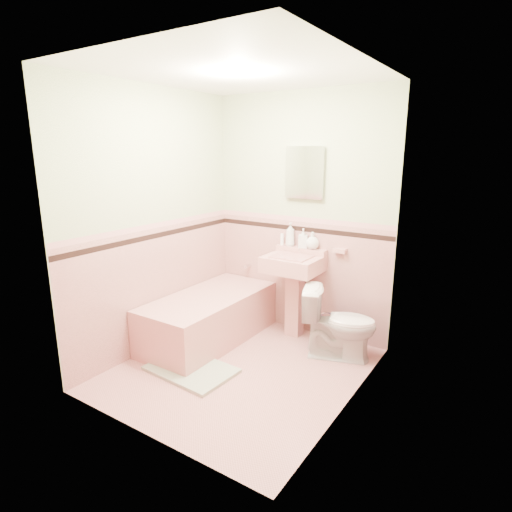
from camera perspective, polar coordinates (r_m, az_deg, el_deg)
The scene contains 32 objects.
floor at distance 3.93m, azimuth -2.07°, elevation -15.06°, with size 2.20×2.20×0.00m, color tan.
ceiling at distance 3.48m, azimuth -2.46°, elevation 23.79°, with size 2.20×2.20×0.00m, color white.
wall_back at distance 4.42m, azimuth 6.06°, elevation 5.40°, with size 2.50×2.50×0.00m, color beige.
wall_front at distance 2.70m, azimuth -15.90°, elevation -0.72°, with size 2.50×2.50×0.00m, color beige.
wall_left at distance 4.15m, azimuth -13.63°, elevation 4.50°, with size 2.50×2.50×0.00m, color beige.
wall_right at distance 3.04m, azimuth 13.33°, elevation 1.09°, with size 2.50×2.50×0.00m, color beige.
wainscot_back at distance 4.56m, azimuth 5.78°, elevation -2.72°, with size 2.00×2.00×0.00m, color tan.
wainscot_front at distance 2.93m, azimuth -14.84°, elevation -13.03°, with size 2.00×2.00×0.00m, color tan.
wainscot_left at distance 4.29m, azimuth -13.02°, elevation -4.10°, with size 2.20×2.20×0.00m, color tan.
wainscot_right at distance 3.25m, azimuth 12.47°, elevation -10.13°, with size 2.20×2.20×0.00m, color tan.
accent_back at distance 4.43m, azimuth 5.91°, elevation 3.71°, with size 2.00×2.00×0.00m, color black.
accent_front at distance 2.74m, azimuth -15.43°, elevation -3.26°, with size 2.00×2.00×0.00m, color black.
accent_left at distance 4.16m, azimuth -13.35°, elevation 2.71°, with size 2.20×2.20×0.00m, color black.
accent_right at distance 3.08m, azimuth 12.88°, elevation -1.23°, with size 2.20×2.20×0.00m, color black.
cap_back at distance 4.41m, azimuth 5.94°, elevation 4.99°, with size 2.00×2.00×0.00m, color tan.
cap_front at distance 2.72m, azimuth -15.57°, elevation -1.25°, with size 2.00×2.00×0.00m, color tan.
cap_left at distance 4.14m, azimuth -13.43°, elevation 4.07°, with size 2.20×2.20×0.00m, color tan.
cap_right at distance 3.05m, azimuth 12.98°, elevation 0.58°, with size 2.20×2.20×0.00m, color tan.
bathtub at distance 4.41m, azimuth -6.36°, elevation -8.48°, with size 0.70×1.50×0.45m, color tan.
tub_faucet at distance 4.83m, azimuth -1.06°, elevation -1.32°, with size 0.04×0.04×0.12m, color silver.
sink at distance 4.39m, azimuth 4.93°, elevation -5.59°, with size 0.56×0.48×0.87m, color tan, non-canonical shape.
sink_faucet at distance 4.37m, azimuth 5.94°, elevation 1.29°, with size 0.02×0.02×0.10m, color silver.
medicine_cabinet at distance 4.33m, azimuth 6.63°, elevation 11.19°, with size 0.41×0.04×0.52m, color white.
soap_dish at distance 4.25m, azimuth 11.34°, elevation 0.73°, with size 0.13×0.07×0.04m, color tan.
soap_bottle_left at distance 4.44m, azimuth 4.68°, elevation 2.95°, with size 0.09×0.10×0.25m, color #B2B2B2.
soap_bottle_mid at distance 4.38m, azimuth 6.41°, elevation 2.43°, with size 0.09×0.09×0.20m, color #B2B2B2.
soap_bottle_right at distance 4.34m, azimuth 7.67°, elevation 2.10°, with size 0.14×0.14×0.17m, color #B2B2B2.
tube at distance 4.50m, azimuth 3.57°, elevation 2.29°, with size 0.04×0.04×0.12m, color white.
toilet at distance 4.06m, azimuth 11.24°, elevation -8.94°, with size 0.38×0.67×0.69m, color white.
bucket at distance 4.35m, azimuth 9.72°, elevation -10.50°, with size 0.24×0.24×0.24m, color #0D1395, non-canonical shape.
bath_mat at distance 3.93m, azimuth -8.79°, elevation -14.99°, with size 0.76×0.51×0.03m, color #97A488.
shoe at distance 3.99m, azimuth -8.55°, elevation -13.72°, with size 0.17×0.08×0.07m, color #BF1E59.
Camera 1 is at (1.99, -2.79, 1.92)m, focal length 29.44 mm.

